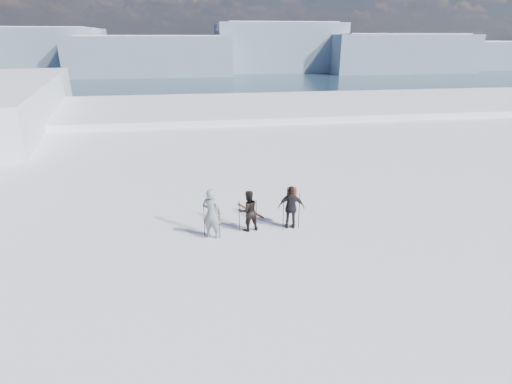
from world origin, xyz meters
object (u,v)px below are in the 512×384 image
skier_dark (248,211)px  skier_pack (291,207)px  skis_loose (252,210)px  skier_grey (211,213)px

skier_dark → skier_pack: skier_pack is taller
skier_pack → skier_dark: bearing=11.0°
skier_pack → skis_loose: size_ratio=0.94×
skier_pack → skier_grey: bearing=19.0°
skier_dark → skier_pack: bearing=164.6°
skier_dark → skier_pack: size_ratio=0.94×
skier_dark → skier_pack: (1.54, -0.07, 0.05)m
skis_loose → skier_dark: bearing=-103.3°
skier_grey → skier_pack: skier_grey is taller
skis_loose → skier_grey: bearing=-130.3°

